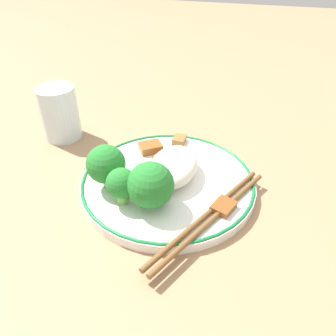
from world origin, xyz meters
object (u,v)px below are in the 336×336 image
object	(u,v)px
broccoli_back_right	(151,185)
chopsticks	(210,216)
broccoli_back_center	(122,184)
plate	(168,182)
drinking_glass	(60,113)
broccoli_back_left	(106,164)

from	to	relation	value
broccoli_back_right	chopsticks	size ratio (longest dim) A/B	0.30
broccoli_back_center	chopsticks	size ratio (longest dim) A/B	0.24
plate	broccoli_back_center	distance (m)	0.08
broccoli_back_right	drinking_glass	distance (m)	0.26
chopsticks	broccoli_back_center	bearing A→B (deg)	90.47
plate	broccoli_back_center	world-z (taller)	broccoli_back_center
broccoli_back_right	chopsticks	world-z (taller)	broccoli_back_right
broccoli_back_center	drinking_glass	size ratio (longest dim) A/B	0.55
broccoli_back_left	drinking_glass	bearing A→B (deg)	49.73
chopsticks	drinking_glass	xyz separation A→B (m)	(0.15, 0.29, 0.03)
chopsticks	drinking_glass	size ratio (longest dim) A/B	2.29
broccoli_back_right	broccoli_back_center	bearing A→B (deg)	94.44
plate	chopsticks	size ratio (longest dim) A/B	1.18
broccoli_back_left	broccoli_back_center	size ratio (longest dim) A/B	1.25
chopsticks	drinking_glass	bearing A→B (deg)	63.36
broccoli_back_left	chopsticks	xyz separation A→B (m)	(-0.02, -0.15, -0.03)
drinking_glass	broccoli_back_left	bearing A→B (deg)	-130.27
broccoli_back_center	broccoli_back_left	bearing A→B (deg)	52.75
chopsticks	broccoli_back_right	bearing A→B (deg)	88.50
broccoli_back_center	drinking_glass	xyz separation A→B (m)	(0.15, 0.18, 0.00)
broccoli_back_right	drinking_glass	world-z (taller)	drinking_glass
drinking_glass	broccoli_back_right	bearing A→B (deg)	-123.89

